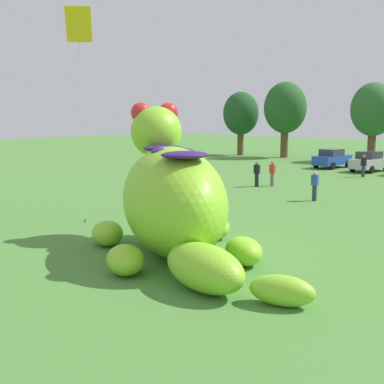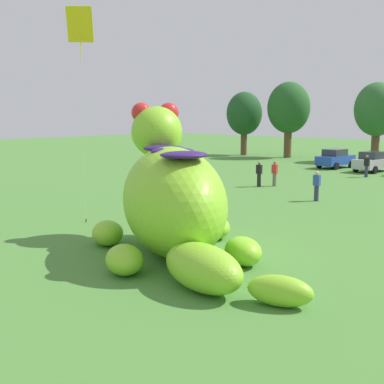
{
  "view_description": "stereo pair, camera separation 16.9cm",
  "coord_description": "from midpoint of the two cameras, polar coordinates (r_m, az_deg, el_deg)",
  "views": [
    {
      "loc": [
        11.69,
        -13.51,
        4.91
      ],
      "look_at": [
        -0.45,
        0.17,
        2.1
      ],
      "focal_mm": 48.06,
      "sensor_mm": 36.0,
      "label": 1
    },
    {
      "loc": [
        11.81,
        -13.39,
        4.91
      ],
      "look_at": [
        -0.45,
        0.17,
        2.1
      ],
      "focal_mm": 48.06,
      "sensor_mm": 36.0,
      "label": 2
    }
  ],
  "objects": [
    {
      "name": "car_blue",
      "position": [
        48.2,
        15.19,
        3.62
      ],
      "size": [
        2.2,
        4.23,
        1.72
      ],
      "color": "#2347B7",
      "rests_on": "ground"
    },
    {
      "name": "tree_left",
      "position": [
        58.37,
        10.22,
        9.13
      ],
      "size": [
        4.69,
        4.69,
        8.33
      ],
      "color": "brown",
      "rests_on": "ground"
    },
    {
      "name": "tree_mid_left",
      "position": [
        55.68,
        19.4,
        8.59
      ],
      "size": [
        4.51,
        4.51,
        8.01
      ],
      "color": "brown",
      "rests_on": "ground"
    },
    {
      "name": "spectator_mid_field",
      "position": [
        35.27,
        8.77,
        2.03
      ],
      "size": [
        0.38,
        0.26,
        1.71
      ],
      "color": "#726656",
      "rests_on": "ground"
    },
    {
      "name": "ground_plane",
      "position": [
        18.52,
        0.42,
        -6.64
      ],
      "size": [
        160.0,
        160.0,
        0.0
      ],
      "primitive_type": "plane",
      "color": "#4C8438"
    },
    {
      "name": "giant_inflatable_creature",
      "position": [
        17.79,
        -2.35,
        -0.85
      ],
      "size": [
        10.27,
        7.26,
        5.33
      ],
      "color": "#8CD12D",
      "rests_on": "ground"
    },
    {
      "name": "tree_far_left",
      "position": [
        61.02,
        5.36,
        8.63
      ],
      "size": [
        4.16,
        4.16,
        7.38
      ],
      "color": "brown",
      "rests_on": "ground"
    },
    {
      "name": "car_silver",
      "position": [
        46.05,
        19.01,
        3.22
      ],
      "size": [
        2.23,
        4.24,
        1.72
      ],
      "color": "#B7BABF",
      "rests_on": "ground"
    },
    {
      "name": "tethered_flying_kite",
      "position": [
        23.69,
        -12.67,
        17.33
      ],
      "size": [
        1.13,
        1.13,
        9.41
      ],
      "color": "brown",
      "rests_on": "ground"
    },
    {
      "name": "spectator_wandering",
      "position": [
        29.75,
        13.3,
        0.66
      ],
      "size": [
        0.38,
        0.26,
        1.71
      ],
      "color": "#2D334C",
      "rests_on": "ground"
    },
    {
      "name": "spectator_by_cars",
      "position": [
        42.03,
        18.39,
        2.75
      ],
      "size": [
        0.38,
        0.26,
        1.71
      ],
      "color": "#2D334C",
      "rests_on": "ground"
    },
    {
      "name": "spectator_far_side",
      "position": [
        34.88,
        7.07,
        1.99
      ],
      "size": [
        0.38,
        0.26,
        1.71
      ],
      "color": "black",
      "rests_on": "ground"
    }
  ]
}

